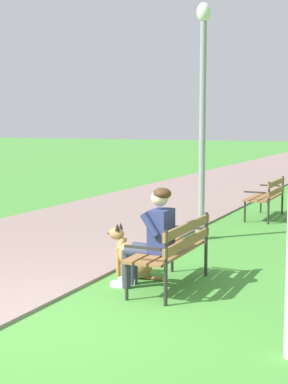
{
  "coord_description": "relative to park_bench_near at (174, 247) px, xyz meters",
  "views": [
    {
      "loc": [
        3.28,
        -4.62,
        2.01
      ],
      "look_at": [
        -0.58,
        3.73,
        0.9
      ],
      "focal_mm": 53.45,
      "sensor_mm": 36.0,
      "label": 1
    }
  ],
  "objects": [
    {
      "name": "person_seated_on_near_bench",
      "position": [
        -0.21,
        -0.16,
        0.17
      ],
      "size": [
        0.74,
        0.49,
        1.25
      ],
      "color": "#33384C",
      "rests_on": "ground"
    },
    {
      "name": "dog_shepherd",
      "position": [
        -0.67,
        0.22,
        -0.25
      ],
      "size": [
        0.83,
        0.3,
        0.71
      ],
      "color": "#B27F47",
      "rests_on": "ground"
    },
    {
      "name": "ground_plane",
      "position": [
        -0.74,
        -1.73,
        -0.51
      ],
      "size": [
        120.0,
        120.0,
        0.0
      ],
      "primitive_type": "plane",
      "color": "#478E38"
    },
    {
      "name": "park_bench_mid",
      "position": [
        -0.12,
        5.63,
        0.0
      ],
      "size": [
        0.55,
        1.5,
        0.85
      ],
      "color": "olive",
      "rests_on": "ground"
    },
    {
      "name": "paved_path",
      "position": [
        -3.05,
        22.27,
        -0.49
      ],
      "size": [
        4.09,
        60.0,
        0.04
      ],
      "primitive_type": "cube",
      "color": "gray",
      "rests_on": "ground"
    },
    {
      "name": "park_bench_near",
      "position": [
        0.0,
        0.0,
        0.0
      ],
      "size": [
        0.55,
        1.5,
        0.85
      ],
      "color": "olive",
      "rests_on": "ground"
    },
    {
      "name": "lamp_post_near",
      "position": [
        -0.68,
        2.97,
        1.56
      ],
      "size": [
        0.24,
        0.24,
        4.01
      ],
      "color": "gray",
      "rests_on": "ground"
    }
  ]
}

